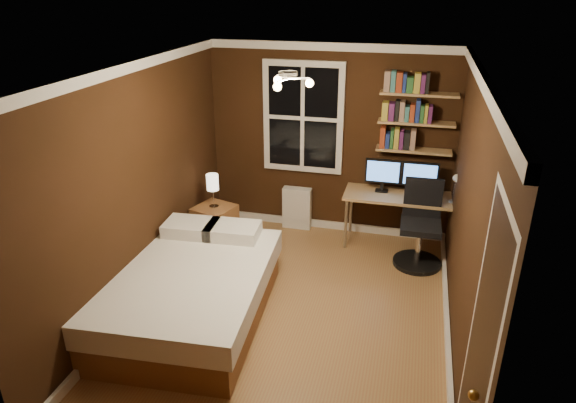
% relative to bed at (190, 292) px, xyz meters
% --- Properties ---
extents(floor, '(4.20, 4.20, 0.00)m').
position_rel_bed_xyz_m(floor, '(0.97, 0.30, -0.30)').
color(floor, brown).
rests_on(floor, ground).
extents(wall_back, '(3.20, 0.04, 2.50)m').
position_rel_bed_xyz_m(wall_back, '(0.97, 2.40, 0.95)').
color(wall_back, black).
rests_on(wall_back, ground).
extents(wall_left, '(0.04, 4.20, 2.50)m').
position_rel_bed_xyz_m(wall_left, '(-0.63, 0.30, 0.95)').
color(wall_left, black).
rests_on(wall_left, ground).
extents(wall_right, '(0.04, 4.20, 2.50)m').
position_rel_bed_xyz_m(wall_right, '(2.57, 0.30, 0.95)').
color(wall_right, black).
rests_on(wall_right, ground).
extents(ceiling, '(3.20, 4.20, 0.02)m').
position_rel_bed_xyz_m(ceiling, '(0.97, 0.30, 2.20)').
color(ceiling, white).
rests_on(ceiling, wall_back).
extents(window, '(1.06, 0.06, 1.46)m').
position_rel_bed_xyz_m(window, '(0.62, 2.37, 1.25)').
color(window, silver).
rests_on(window, wall_back).
extents(door, '(0.03, 0.82, 2.05)m').
position_rel_bed_xyz_m(door, '(2.56, -1.25, 0.72)').
color(door, black).
rests_on(door, ground).
extents(door_knob, '(0.06, 0.06, 0.06)m').
position_rel_bed_xyz_m(door_knob, '(2.52, -1.55, 0.70)').
color(door_knob, '#BC8935').
rests_on(door_knob, door).
extents(ceiling_fixture, '(0.44, 0.44, 0.18)m').
position_rel_bed_xyz_m(ceiling_fixture, '(0.97, 0.20, 2.10)').
color(ceiling_fixture, beige).
rests_on(ceiling_fixture, ceiling).
extents(bookshelf_lower, '(0.92, 0.22, 0.03)m').
position_rel_bed_xyz_m(bookshelf_lower, '(2.05, 2.28, 0.95)').
color(bookshelf_lower, '#AA8452').
rests_on(bookshelf_lower, wall_back).
extents(books_row_lower, '(0.42, 0.16, 0.23)m').
position_rel_bed_xyz_m(books_row_lower, '(2.05, 2.28, 1.08)').
color(books_row_lower, maroon).
rests_on(books_row_lower, bookshelf_lower).
extents(bookshelf_middle, '(0.92, 0.22, 0.03)m').
position_rel_bed_xyz_m(bookshelf_middle, '(2.05, 2.28, 1.30)').
color(bookshelf_middle, '#AA8452').
rests_on(bookshelf_middle, wall_back).
extents(books_row_middle, '(0.60, 0.16, 0.23)m').
position_rel_bed_xyz_m(books_row_middle, '(2.05, 2.28, 1.43)').
color(books_row_middle, navy).
rests_on(books_row_middle, bookshelf_middle).
extents(bookshelf_upper, '(0.92, 0.22, 0.03)m').
position_rel_bed_xyz_m(bookshelf_upper, '(2.05, 2.28, 1.65)').
color(bookshelf_upper, '#AA8452').
rests_on(bookshelf_upper, wall_back).
extents(books_row_upper, '(0.48, 0.16, 0.23)m').
position_rel_bed_xyz_m(books_row_upper, '(2.05, 2.28, 1.78)').
color(books_row_upper, '#285E2D').
rests_on(books_row_upper, bookshelf_upper).
extents(bed, '(1.63, 2.17, 0.70)m').
position_rel_bed_xyz_m(bed, '(0.00, 0.00, 0.00)').
color(bed, brown).
rests_on(bed, ground).
extents(nightstand, '(0.56, 0.56, 0.56)m').
position_rel_bed_xyz_m(nightstand, '(-0.32, 1.48, -0.02)').
color(nightstand, brown).
rests_on(nightstand, ground).
extents(bedside_lamp, '(0.15, 0.15, 0.44)m').
position_rel_bed_xyz_m(bedside_lamp, '(-0.32, 1.48, 0.48)').
color(bedside_lamp, '#F5E9CC').
rests_on(bedside_lamp, nightstand).
extents(radiator, '(0.39, 0.14, 0.59)m').
position_rel_bed_xyz_m(radiator, '(0.56, 2.29, -0.01)').
color(radiator, silver).
rests_on(radiator, ground).
extents(desk, '(1.49, 0.56, 0.71)m').
position_rel_bed_xyz_m(desk, '(1.99, 2.10, 0.34)').
color(desk, '#AA8452').
rests_on(desk, ground).
extents(monitor_left, '(0.45, 0.12, 0.43)m').
position_rel_bed_xyz_m(monitor_left, '(1.70, 2.18, 0.62)').
color(monitor_left, black).
rests_on(monitor_left, desk).
extents(monitor_right, '(0.45, 0.12, 0.43)m').
position_rel_bed_xyz_m(monitor_right, '(2.16, 2.18, 0.62)').
color(monitor_right, black).
rests_on(monitor_right, desk).
extents(desk_lamp, '(0.14, 0.32, 0.44)m').
position_rel_bed_xyz_m(desk_lamp, '(2.58, 1.95, 0.62)').
color(desk_lamp, silver).
rests_on(desk_lamp, desk).
extents(office_chair, '(0.58, 0.58, 1.04)m').
position_rel_bed_xyz_m(office_chair, '(2.22, 1.71, 0.10)').
color(office_chair, black).
rests_on(office_chair, ground).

